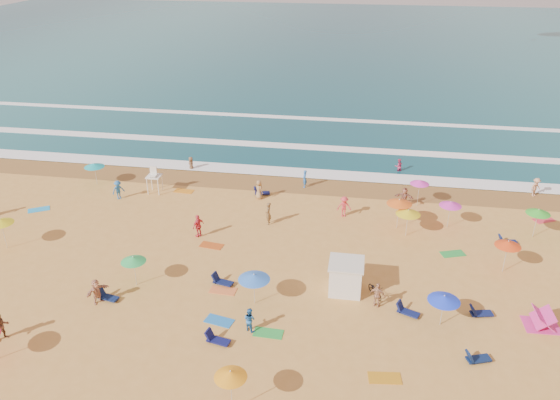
# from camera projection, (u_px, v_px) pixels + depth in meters

# --- Properties ---
(ground) EXTENTS (220.00, 220.00, 0.00)m
(ground) POSITION_uv_depth(u_px,v_px,m) (269.00, 256.00, 38.91)
(ground) COLOR gold
(ground) RESTS_ON ground
(ocean) EXTENTS (220.00, 140.00, 0.18)m
(ocean) POSITION_uv_depth(u_px,v_px,m) (341.00, 44.00, 113.33)
(ocean) COLOR #0C4756
(ocean) RESTS_ON ground
(wet_sand) EXTENTS (220.00, 220.00, 0.00)m
(wet_sand) POSITION_uv_depth(u_px,v_px,m) (294.00, 184.00, 49.98)
(wet_sand) COLOR olive
(wet_sand) RESTS_ON ground
(surf_foam) EXTENTS (200.00, 18.70, 0.05)m
(surf_foam) POSITION_uv_depth(u_px,v_px,m) (305.00, 149.00, 57.75)
(surf_foam) COLOR white
(surf_foam) RESTS_ON ground
(cabana) EXTENTS (2.00, 2.00, 2.00)m
(cabana) POSITION_uv_depth(u_px,v_px,m) (346.00, 277.00, 34.69)
(cabana) COLOR silver
(cabana) RESTS_ON ground
(cabana_roof) EXTENTS (2.20, 2.20, 0.12)m
(cabana_roof) POSITION_uv_depth(u_px,v_px,m) (347.00, 263.00, 34.22)
(cabana_roof) COLOR silver
(cabana_roof) RESTS_ON cabana
(bicycle) EXTENTS (1.28, 1.68, 0.85)m
(bicycle) POSITION_uv_depth(u_px,v_px,m) (375.00, 290.00, 34.40)
(bicycle) COLOR black
(bicycle) RESTS_ON ground
(lifeguard_stand) EXTENTS (1.20, 1.20, 2.10)m
(lifeguard_stand) POSITION_uv_depth(u_px,v_px,m) (155.00, 181.00, 47.94)
(lifeguard_stand) COLOR white
(lifeguard_stand) RESTS_ON ground
(beach_umbrellas) EXTENTS (50.26, 25.47, 0.74)m
(beach_umbrellas) POSITION_uv_depth(u_px,v_px,m) (268.00, 235.00, 37.38)
(beach_umbrellas) COLOR #DD31B7
(beach_umbrellas) RESTS_ON ground
(loungers) EXTENTS (27.56, 20.20, 0.34)m
(loungers) POSITION_uv_depth(u_px,v_px,m) (334.00, 285.00, 35.41)
(loungers) COLOR #0E1C49
(loungers) RESTS_ON ground
(towels) EXTENTS (46.50, 22.28, 0.03)m
(towels) POSITION_uv_depth(u_px,v_px,m) (238.00, 267.00, 37.57)
(towels) COLOR red
(towels) RESTS_ON ground
(beachgoers) EXTENTS (49.04, 29.16, 2.13)m
(beachgoers) POSITION_uv_depth(u_px,v_px,m) (248.00, 219.00, 42.17)
(beachgoers) COLOR #C4315F
(beachgoers) RESTS_ON ground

